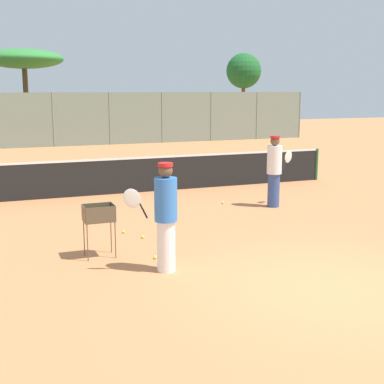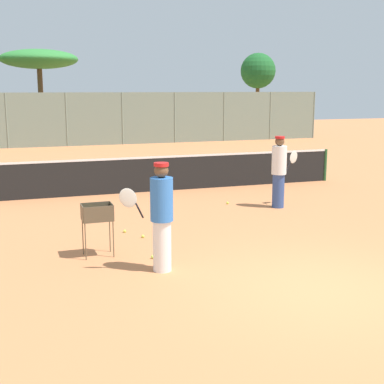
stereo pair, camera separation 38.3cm
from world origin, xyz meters
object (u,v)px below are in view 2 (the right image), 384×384
(tennis_net, at_px, (167,173))
(player_white_outfit, at_px, (279,171))
(player_red_cap, at_px, (161,216))
(ball_cart, at_px, (96,217))
(parked_car, at_px, (0,132))

(tennis_net, bearing_deg, player_white_outfit, -56.72)
(player_red_cap, bearing_deg, player_white_outfit, -125.91)
(ball_cart, bearing_deg, tennis_net, 62.23)
(tennis_net, bearing_deg, ball_cart, -117.77)
(tennis_net, relative_size, player_red_cap, 6.00)
(player_red_cap, height_order, parked_car, player_red_cap)
(ball_cart, distance_m, parked_car, 22.20)
(ball_cart, bearing_deg, parked_car, 94.84)
(player_red_cap, bearing_deg, tennis_net, -94.83)
(tennis_net, bearing_deg, parked_car, 106.84)
(tennis_net, distance_m, ball_cart, 6.58)
(player_white_outfit, distance_m, parked_car, 20.73)
(tennis_net, distance_m, player_white_outfit, 3.84)
(player_red_cap, xyz_separation_m, ball_cart, (-0.92, 1.18, -0.22))
(ball_cart, bearing_deg, player_red_cap, -52.07)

